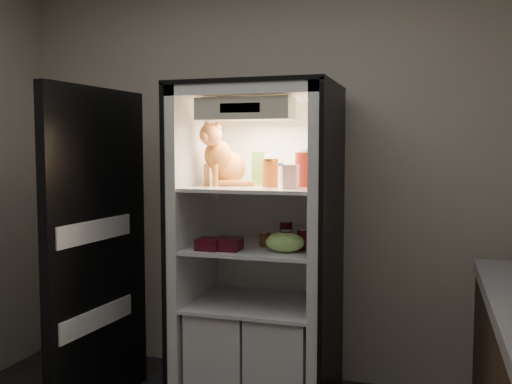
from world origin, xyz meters
TOP-DOWN VIEW (x-y plane):
  - room_shell at (0.00, 0.00)m, footprint 3.60×3.60m
  - refrigerator at (0.00, 1.38)m, footprint 0.90×0.72m
  - fridge_door at (-0.85, 0.99)m, footprint 0.13×0.87m
  - tabby_cat at (-0.22, 1.35)m, footprint 0.33×0.39m
  - parmesan_shaker at (-0.02, 1.40)m, footprint 0.08×0.08m
  - mayo_tub at (0.07, 1.49)m, footprint 0.09×0.09m
  - salsa_jar at (0.09, 1.28)m, footprint 0.09×0.09m
  - pepper_jar at (0.28, 1.36)m, footprint 0.13×0.13m
  - cream_carton at (0.23, 1.20)m, footprint 0.08×0.08m
  - soda_can_a at (0.14, 1.44)m, footprint 0.07×0.07m
  - soda_can_b at (0.28, 1.29)m, footprint 0.06×0.06m
  - soda_can_c at (0.20, 1.21)m, footprint 0.06×0.06m
  - condiment_jar at (0.05, 1.32)m, footprint 0.07×0.07m
  - grape_bag at (0.20, 1.19)m, footprint 0.22×0.16m
  - berry_box_left at (-0.22, 1.13)m, footprint 0.13×0.13m
  - berry_box_right at (-0.11, 1.15)m, footprint 0.13×0.13m

SIDE VIEW (x-z plane):
  - refrigerator at x=0.00m, z-range -0.15..1.73m
  - fridge_door at x=-0.85m, z-range -0.01..1.84m
  - berry_box_left at x=-0.22m, z-range 0.94..1.01m
  - berry_box_right at x=-0.11m, z-range 0.94..1.01m
  - condiment_jar at x=0.05m, z-range 0.94..1.03m
  - grape_bag at x=0.20m, z-range 0.94..1.05m
  - soda_can_b at x=0.28m, z-range 0.94..1.06m
  - soda_can_c at x=0.20m, z-range 0.94..1.06m
  - soda_can_a at x=0.14m, z-range 0.94..1.08m
  - cream_carton at x=0.23m, z-range 1.29..1.42m
  - mayo_tub at x=0.07m, z-range 1.29..1.42m
  - salsa_jar at x=0.09m, z-range 1.29..1.45m
  - parmesan_shaker at x=-0.02m, z-range 1.29..1.49m
  - pepper_jar at x=0.28m, z-range 1.29..1.50m
  - tabby_cat at x=-0.22m, z-range 1.24..1.64m
  - room_shell at x=0.00m, z-range -0.18..3.42m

